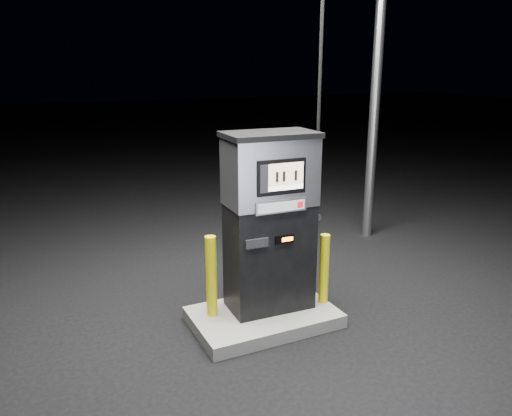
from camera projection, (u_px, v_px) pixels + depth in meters
name	position (u px, v px, depth m)	size (l,w,h in m)	color
ground	(263.00, 323.00, 5.70)	(80.00, 80.00, 0.00)	black
pump_island	(263.00, 317.00, 5.67)	(1.60, 1.00, 0.15)	slate
fuel_dispenser	(270.00, 221.00, 5.51)	(1.11, 0.63, 4.17)	black
bollard_left	(211.00, 276.00, 5.46)	(0.12, 0.12, 0.92)	yellow
bollard_right	(324.00, 269.00, 5.77)	(0.11, 0.11, 0.83)	yellow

